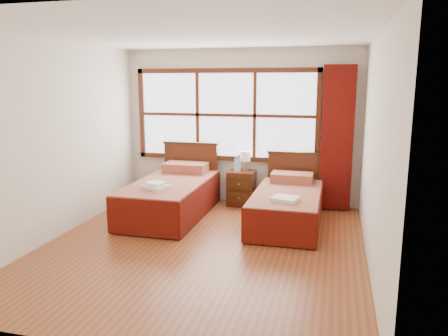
# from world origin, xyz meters

# --- Properties ---
(floor) EXTENTS (4.50, 4.50, 0.00)m
(floor) POSITION_xyz_m (0.00, 0.00, 0.00)
(floor) COLOR brown
(floor) RESTS_ON ground
(ceiling) EXTENTS (4.50, 4.50, 0.00)m
(ceiling) POSITION_xyz_m (0.00, 0.00, 2.60)
(ceiling) COLOR white
(ceiling) RESTS_ON wall_back
(wall_back) EXTENTS (4.00, 0.00, 4.00)m
(wall_back) POSITION_xyz_m (0.00, 2.25, 1.30)
(wall_back) COLOR silver
(wall_back) RESTS_ON floor
(wall_left) EXTENTS (0.00, 4.50, 4.50)m
(wall_left) POSITION_xyz_m (-2.00, 0.00, 1.30)
(wall_left) COLOR silver
(wall_left) RESTS_ON floor
(wall_right) EXTENTS (0.00, 4.50, 4.50)m
(wall_right) POSITION_xyz_m (2.00, 0.00, 1.30)
(wall_right) COLOR silver
(wall_right) RESTS_ON floor
(window) EXTENTS (3.16, 0.06, 1.56)m
(window) POSITION_xyz_m (-0.25, 2.21, 1.50)
(window) COLOR white
(window) RESTS_ON wall_back
(curtain) EXTENTS (0.50, 0.16, 2.30)m
(curtain) POSITION_xyz_m (1.60, 2.11, 1.17)
(curtain) COLOR #5F0E09
(curtain) RESTS_ON wall_back
(bed_left) EXTENTS (1.06, 2.08, 1.03)m
(bed_left) POSITION_xyz_m (-0.87, 1.20, 0.31)
(bed_left) COLOR #391F0C
(bed_left) RESTS_ON floor
(bed_right) EXTENTS (0.96, 1.98, 0.93)m
(bed_right) POSITION_xyz_m (0.94, 1.20, 0.28)
(bed_right) COLOR #391F0C
(bed_right) RESTS_ON floor
(nightstand) EXTENTS (0.44, 0.44, 0.59)m
(nightstand) POSITION_xyz_m (0.08, 1.99, 0.29)
(nightstand) COLOR #4A2010
(nightstand) RESTS_ON floor
(towels_left) EXTENTS (0.40, 0.37, 0.09)m
(towels_left) POSITION_xyz_m (-0.90, 0.65, 0.59)
(towels_left) COLOR white
(towels_left) RESTS_ON bed_left
(towels_right) EXTENTS (0.39, 0.36, 0.05)m
(towels_right) POSITION_xyz_m (0.96, 0.66, 0.52)
(towels_right) COLOR white
(towels_right) RESTS_ON bed_right
(lamp) EXTENTS (0.17, 0.17, 0.32)m
(lamp) POSITION_xyz_m (0.12, 2.08, 0.82)
(lamp) COLOR gold
(lamp) RESTS_ON nightstand
(bottle_near) EXTENTS (0.06, 0.06, 0.24)m
(bottle_near) POSITION_xyz_m (-0.00, 1.95, 0.70)
(bottle_near) COLOR silver
(bottle_near) RESTS_ON nightstand
(bottle_far) EXTENTS (0.07, 0.07, 0.27)m
(bottle_far) POSITION_xyz_m (0.03, 2.00, 0.71)
(bottle_far) COLOR silver
(bottle_far) RESTS_ON nightstand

